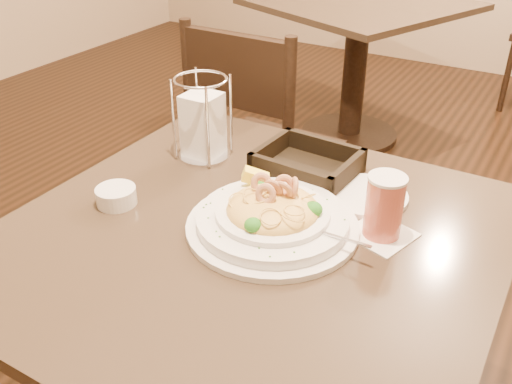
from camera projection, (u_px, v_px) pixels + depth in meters
The scene contains 9 objects.
main_table at pixel (251, 324), 1.20m from camera, with size 0.90×0.90×0.73m.
background_table at pixel (357, 47), 2.91m from camera, with size 1.16×1.16×0.73m.
dining_chair_near at pixel (259, 148), 1.92m from camera, with size 0.43×0.43×0.93m.
pasta_bowl at pixel (273, 216), 1.07m from camera, with size 0.37×0.33×0.11m.
drink_glass at pixel (384, 207), 1.04m from camera, with size 0.14×0.14×0.12m.
bread_basket at pixel (307, 166), 1.26m from camera, with size 0.22×0.18×0.06m.
napkin_caddy at pixel (203, 123), 1.31m from camera, with size 0.12×0.12×0.20m.
side_plate at pixel (366, 195), 1.19m from camera, with size 0.17×0.17×0.01m, color white.
butter_ramekin at pixel (116, 196), 1.16m from camera, with size 0.08×0.08×0.04m, color white.
Camera 1 is at (0.46, -0.76, 1.35)m, focal length 40.00 mm.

